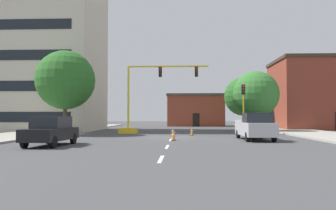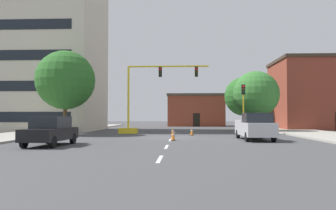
% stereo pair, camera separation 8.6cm
% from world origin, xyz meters
% --- Properties ---
extents(ground_plane, '(160.00, 160.00, 0.00)m').
position_xyz_m(ground_plane, '(0.00, 0.00, 0.00)').
color(ground_plane, '#424244').
extents(sidewalk_left, '(6.00, 56.00, 0.14)m').
position_xyz_m(sidewalk_left, '(-13.49, 8.00, 0.07)').
color(sidewalk_left, '#9E998E').
rests_on(sidewalk_left, ground_plane).
extents(sidewalk_right, '(6.00, 56.00, 0.14)m').
position_xyz_m(sidewalk_right, '(13.49, 8.00, 0.07)').
color(sidewalk_right, '#9E998E').
rests_on(sidewalk_right, ground_plane).
extents(lane_stripe_seg_0, '(0.16, 2.40, 0.01)m').
position_xyz_m(lane_stripe_seg_0, '(0.00, -14.00, 0.00)').
color(lane_stripe_seg_0, silver).
rests_on(lane_stripe_seg_0, ground_plane).
extents(lane_stripe_seg_1, '(0.16, 2.40, 0.01)m').
position_xyz_m(lane_stripe_seg_1, '(0.00, -8.50, 0.00)').
color(lane_stripe_seg_1, silver).
rests_on(lane_stripe_seg_1, ground_plane).
extents(lane_stripe_seg_2, '(0.16, 2.40, 0.01)m').
position_xyz_m(lane_stripe_seg_2, '(0.00, -3.00, 0.00)').
color(lane_stripe_seg_2, silver).
rests_on(lane_stripe_seg_2, ground_plane).
extents(lane_stripe_seg_3, '(0.16, 2.40, 0.01)m').
position_xyz_m(lane_stripe_seg_3, '(0.00, 2.50, 0.00)').
color(lane_stripe_seg_3, silver).
rests_on(lane_stripe_seg_3, ground_plane).
extents(lane_stripe_seg_4, '(0.16, 2.40, 0.01)m').
position_xyz_m(lane_stripe_seg_4, '(0.00, 8.00, 0.00)').
color(lane_stripe_seg_4, silver).
rests_on(lane_stripe_seg_4, ground_plane).
extents(building_tall_left, '(15.47, 11.68, 23.36)m').
position_xyz_m(building_tall_left, '(-17.04, 12.69, 11.69)').
color(building_tall_left, beige).
rests_on(building_tall_left, ground_plane).
extents(building_brick_center, '(9.81, 7.49, 5.49)m').
position_xyz_m(building_brick_center, '(3.08, 31.29, 2.76)').
color(building_brick_center, brown).
rests_on(building_brick_center, ground_plane).
extents(building_row_right, '(12.66, 9.71, 9.26)m').
position_xyz_m(building_row_right, '(19.56, 17.86, 4.64)').
color(building_row_right, brown).
rests_on(building_row_right, ground_plane).
extents(traffic_signal_gantry, '(8.95, 1.20, 6.83)m').
position_xyz_m(traffic_signal_gantry, '(-3.44, 5.85, 2.24)').
color(traffic_signal_gantry, yellow).
rests_on(traffic_signal_gantry, ground_plane).
extents(traffic_light_pole_right, '(0.32, 0.47, 4.80)m').
position_xyz_m(traffic_light_pole_right, '(6.75, 5.00, 3.53)').
color(traffic_light_pole_right, yellow).
rests_on(traffic_light_pole_right, ground_plane).
extents(tree_left_near, '(5.50, 5.50, 7.87)m').
position_xyz_m(tree_left_near, '(-10.07, 3.08, 5.11)').
color(tree_left_near, '#4C3823').
rests_on(tree_left_near, ground_plane).
extents(tree_right_mid, '(5.14, 5.14, 6.77)m').
position_xyz_m(tree_right_mid, '(9.05, 10.16, 4.19)').
color(tree_right_mid, '#4C3823').
rests_on(tree_right_mid, ground_plane).
extents(tree_right_far, '(5.64, 5.64, 7.41)m').
position_xyz_m(tree_right_far, '(9.74, 21.63, 4.59)').
color(tree_right_far, '#4C3823').
rests_on(tree_right_far, ground_plane).
extents(pickup_truck_silver, '(2.06, 5.42, 1.99)m').
position_xyz_m(pickup_truck_silver, '(6.20, -2.81, 0.97)').
color(pickup_truck_silver, '#BCBCC1').
rests_on(pickup_truck_silver, ground_plane).
extents(sedan_black_near_left, '(2.01, 4.56, 1.74)m').
position_xyz_m(sedan_black_near_left, '(-6.95, -8.10, 0.89)').
color(sedan_black_near_left, black).
rests_on(sedan_black_near_left, ground_plane).
extents(traffic_cone_roadside_a, '(0.36, 0.36, 0.65)m').
position_xyz_m(traffic_cone_roadside_a, '(0.21, -3.52, 0.32)').
color(traffic_cone_roadside_a, black).
rests_on(traffic_cone_roadside_a, ground_plane).
extents(traffic_cone_roadside_b, '(0.36, 0.36, 0.65)m').
position_xyz_m(traffic_cone_roadside_b, '(1.71, 2.93, 0.32)').
color(traffic_cone_roadside_b, black).
rests_on(traffic_cone_roadside_b, ground_plane).
extents(traffic_cone_roadside_c, '(0.36, 0.36, 0.72)m').
position_xyz_m(traffic_cone_roadside_c, '(0.03, 1.61, 0.35)').
color(traffic_cone_roadside_c, black).
rests_on(traffic_cone_roadside_c, ground_plane).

